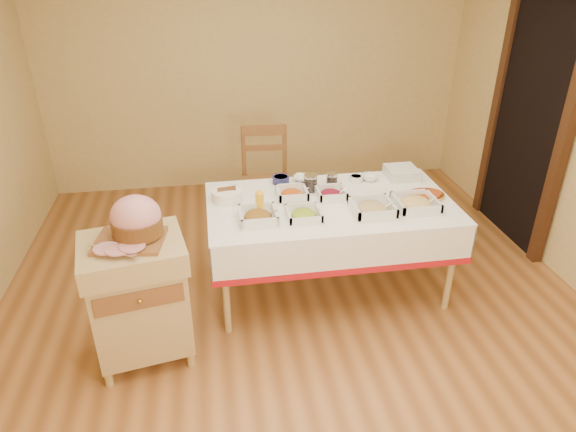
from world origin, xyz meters
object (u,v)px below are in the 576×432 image
at_px(butcher_cart, 139,294).
at_px(plate_stack, 401,173).
at_px(dining_chair, 266,180).
at_px(brass_platter, 425,195).
at_px(preserve_jar_right, 332,181).
at_px(dining_table, 330,221).
at_px(mustard_bottle, 260,201).
at_px(ham_on_board, 135,222).
at_px(bread_basket, 227,195).
at_px(preserve_jar_left, 311,184).

xyz_separation_m(butcher_cart, plate_stack, (2.05, 0.91, 0.31)).
height_order(dining_chair, brass_platter, dining_chair).
xyz_separation_m(butcher_cart, dining_chair, (1.01, 1.60, 0.02)).
xyz_separation_m(preserve_jar_right, plate_stack, (0.60, 0.08, -0.01)).
distance_m(dining_table, dining_chair, 1.10).
bearing_deg(brass_platter, dining_table, 177.22).
relative_size(butcher_cart, mustard_bottle, 4.62).
bearing_deg(mustard_bottle, ham_on_board, -150.04).
bearing_deg(bread_basket, butcher_cart, -130.56).
bearing_deg(preserve_jar_right, dining_chair, 119.54).
bearing_deg(ham_on_board, dining_chair, 58.33).
height_order(butcher_cart, mustard_bottle, mustard_bottle).
height_order(butcher_cart, preserve_jar_left, preserve_jar_left).
bearing_deg(butcher_cart, mustard_bottle, 30.42).
distance_m(dining_chair, preserve_jar_right, 0.93).
distance_m(mustard_bottle, bread_basket, 0.32).
relative_size(preserve_jar_right, brass_platter, 0.38).
bearing_deg(brass_platter, preserve_jar_right, 155.11).
relative_size(dining_table, mustard_bottle, 9.63).
bearing_deg(dining_table, bread_basket, 168.38).
height_order(mustard_bottle, bread_basket, mustard_bottle).
distance_m(ham_on_board, bread_basket, 0.91).
relative_size(dining_chair, mustard_bottle, 5.28).
bearing_deg(plate_stack, dining_table, -152.81).
distance_m(dining_chair, plate_stack, 1.28).
bearing_deg(brass_platter, bread_basket, 172.66).
relative_size(ham_on_board, bread_basket, 1.88).
bearing_deg(dining_table, preserve_jar_right, 74.53).
relative_size(dining_chair, plate_stack, 4.13).
xyz_separation_m(dining_table, brass_platter, (0.72, -0.04, 0.18)).
bearing_deg(preserve_jar_right, preserve_jar_left, -165.90).
bearing_deg(mustard_bottle, dining_table, 7.91).
distance_m(dining_table, preserve_jar_left, 0.33).
bearing_deg(mustard_bottle, bread_basket, 133.71).
height_order(mustard_bottle, brass_platter, mustard_bottle).
distance_m(dining_chair, mustard_bottle, 1.17).
relative_size(dining_table, preserve_jar_left, 13.44).
bearing_deg(dining_chair, ham_on_board, -121.67).
distance_m(preserve_jar_left, brass_platter, 0.87).
xyz_separation_m(dining_chair, ham_on_board, (-0.96, -1.56, 0.48)).
bearing_deg(preserve_jar_left, bread_basket, -174.20).
bearing_deg(mustard_bottle, dining_chair, 81.11).
xyz_separation_m(dining_chair, plate_stack, (1.04, -0.69, 0.29)).
relative_size(preserve_jar_left, mustard_bottle, 0.72).
relative_size(dining_chair, preserve_jar_left, 7.37).
bearing_deg(ham_on_board, butcher_cart, -141.92).
relative_size(ham_on_board, preserve_jar_right, 3.68).
distance_m(preserve_jar_right, brass_platter, 0.72).
distance_m(dining_table, ham_on_board, 1.48).
height_order(butcher_cart, dining_chair, dining_chair).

